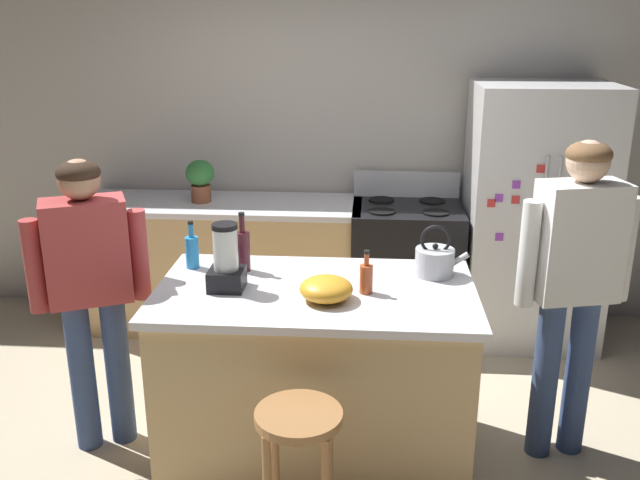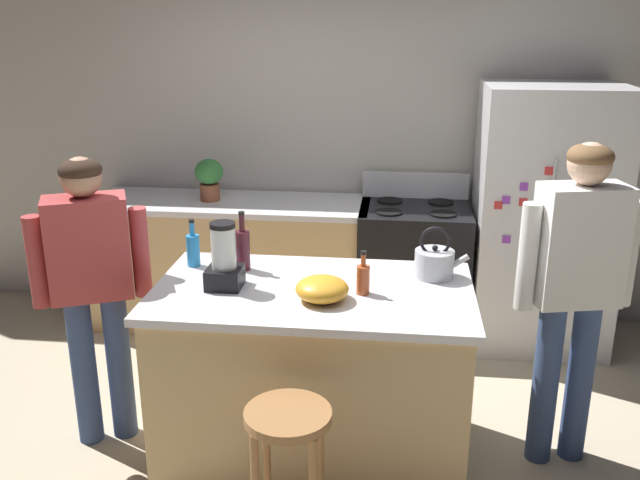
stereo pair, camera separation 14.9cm
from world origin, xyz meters
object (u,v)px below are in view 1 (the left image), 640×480
potted_plant (200,178)px  bottle_cooking_sauce (366,278)px  stove_range (405,268)px  blender_appliance (226,262)px  person_by_island_left (90,280)px  tea_kettle (435,260)px  kitchen_island (316,373)px  bar_stool (299,445)px  bottle_wine (243,250)px  person_by_sink_right (574,273)px  mixing_bowl (326,289)px  refrigerator (534,217)px  bottle_soda (192,251)px

potted_plant → bottle_cooking_sauce: 1.98m
stove_range → bottle_cooking_sauce: size_ratio=5.17×
potted_plant → blender_appliance: (0.50, -1.58, -0.03)m
person_by_island_left → bottle_cooking_sauce: (1.38, -0.05, 0.07)m
potted_plant → tea_kettle: size_ratio=1.09×
kitchen_island → blender_appliance: blender_appliance is taller
bar_stool → bottle_wine: 1.13m
person_by_island_left → bottle_wine: person_by_island_left is taller
stove_range → person_by_sink_right: person_by_sink_right is taller
person_by_island_left → bar_stool: person_by_island_left is taller
bar_stool → mixing_bowl: (0.07, 0.57, 0.46)m
refrigerator → bottle_soda: refrigerator is taller
bottle_cooking_sauce → stove_range: bearing=80.1°
stove_range → person_by_sink_right: size_ratio=0.67×
potted_plant → mixing_bowl: (1.00, -1.69, -0.12)m
person_by_island_left → potted_plant: 1.56m
refrigerator → bar_stool: size_ratio=2.58×
person_by_sink_right → tea_kettle: size_ratio=6.04×
bottle_soda → kitchen_island: bearing=-19.9°
blender_appliance → bottle_soda: 0.37m
person_by_sink_right → blender_appliance: bearing=-175.1°
refrigerator → person_by_sink_right: size_ratio=1.07×
person_by_sink_right → mixing_bowl: bearing=-168.2°
person_by_island_left → tea_kettle: (1.73, 0.21, 0.07)m
person_by_island_left → bottle_cooking_sauce: bearing=-2.2°
person_by_sink_right → bar_stool: 1.59m
kitchen_island → stove_range: bearing=71.2°
person_by_sink_right → mixing_bowl: 1.23m
person_by_sink_right → bar_stool: size_ratio=2.41×
potted_plant → bar_stool: bearing=-67.8°
bar_stool → blender_appliance: bearing=121.6°
tea_kettle → person_by_sink_right: bearing=-9.8°
bottle_cooking_sauce → tea_kettle: bearing=37.3°
bottle_soda → mixing_bowl: (0.73, -0.38, -0.04)m
person_by_sink_right → bar_stool: person_by_sink_right is taller
potted_plant → bottle_wine: bearing=-68.0°
tea_kettle → potted_plant: bearing=139.1°
person_by_island_left → potted_plant: (0.20, 1.53, 0.17)m
bottle_soda → stove_range: bearing=47.2°
bar_stool → potted_plant: size_ratio=2.30×
tea_kettle → person_by_island_left: bearing=-173.0°
bottle_cooking_sauce → tea_kettle: (0.35, 0.27, 0.00)m
blender_appliance → person_by_island_left: bearing=176.1°
person_by_island_left → bar_stool: (1.13, -0.73, -0.41)m
bottle_soda → bottle_wine: bottle_wine is taller
person_by_island_left → mixing_bowl: size_ratio=6.21×
refrigerator → person_by_island_left: size_ratio=1.14×
kitchen_island → mixing_bowl: size_ratio=6.23×
kitchen_island → person_by_sink_right: (1.26, 0.11, 0.54)m
person_by_island_left → potted_plant: person_by_island_left is taller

